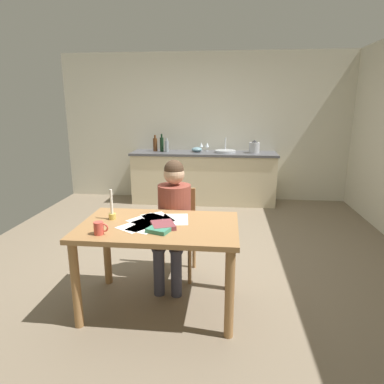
% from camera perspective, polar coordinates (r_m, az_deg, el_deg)
% --- Properties ---
extents(ground_plane, '(5.20, 5.20, 0.04)m').
position_cam_1_polar(ground_plane, '(4.03, -0.41, -10.72)').
color(ground_plane, '#7A6B56').
extents(wall_back, '(5.20, 0.12, 2.60)m').
position_cam_1_polar(wall_back, '(6.25, 2.27, 10.82)').
color(wall_back, beige).
rests_on(wall_back, ground).
extents(kitchen_counter, '(2.52, 0.64, 0.90)m').
position_cam_1_polar(kitchen_counter, '(6.01, 1.96, 2.50)').
color(kitchen_counter, beige).
rests_on(kitchen_counter, ground).
extents(dining_table, '(1.29, 0.80, 0.75)m').
position_cam_1_polar(dining_table, '(2.82, -5.59, -7.66)').
color(dining_table, '#9E7042').
rests_on(dining_table, ground).
extents(chair_at_table, '(0.41, 0.41, 0.88)m').
position_cam_1_polar(chair_at_table, '(3.45, -2.69, -5.94)').
color(chair_at_table, '#9E7042').
rests_on(chair_at_table, ground).
extents(person_seated, '(0.33, 0.60, 1.19)m').
position_cam_1_polar(person_seated, '(3.25, -3.18, -3.75)').
color(person_seated, brown).
rests_on(person_seated, ground).
extents(coffee_mug, '(0.11, 0.07, 0.10)m').
position_cam_1_polar(coffee_mug, '(2.64, -15.42, -5.91)').
color(coffee_mug, '#D84C3F').
rests_on(coffee_mug, dining_table).
extents(candlestick, '(0.06, 0.06, 0.26)m').
position_cam_1_polar(candlestick, '(2.94, -13.38, -3.16)').
color(candlestick, gold).
rests_on(candlestick, dining_table).
extents(book_magazine, '(0.21, 0.22, 0.03)m').
position_cam_1_polar(book_magazine, '(2.63, -5.42, -6.23)').
color(book_magazine, '#3A8165').
rests_on(book_magazine, dining_table).
extents(book_cookery, '(0.23, 0.25, 0.03)m').
position_cam_1_polar(book_cookery, '(2.70, -4.91, -5.64)').
color(book_cookery, brown).
rests_on(book_cookery, dining_table).
extents(paper_letter, '(0.25, 0.32, 0.00)m').
position_cam_1_polar(paper_letter, '(2.88, -2.80, -4.63)').
color(paper_letter, white).
rests_on(paper_letter, dining_table).
extents(paper_bill, '(0.34, 0.36, 0.00)m').
position_cam_1_polar(paper_bill, '(2.93, -5.88, -4.37)').
color(paper_bill, white).
rests_on(paper_bill, dining_table).
extents(paper_envelope, '(0.34, 0.36, 0.00)m').
position_cam_1_polar(paper_envelope, '(2.91, -7.63, -4.56)').
color(paper_envelope, white).
rests_on(paper_envelope, dining_table).
extents(paper_receipt, '(0.34, 0.36, 0.00)m').
position_cam_1_polar(paper_receipt, '(2.77, -9.21, -5.63)').
color(paper_receipt, white).
rests_on(paper_receipt, dining_table).
extents(paper_notice, '(0.31, 0.35, 0.00)m').
position_cam_1_polar(paper_notice, '(2.74, -7.73, -5.78)').
color(paper_notice, white).
rests_on(paper_notice, dining_table).
extents(sink_unit, '(0.36, 0.36, 0.24)m').
position_cam_1_polar(sink_unit, '(5.92, 5.63, 6.89)').
color(sink_unit, '#B2B7BC').
rests_on(sink_unit, kitchen_counter).
extents(bottle_oil, '(0.08, 0.08, 0.29)m').
position_cam_1_polar(bottle_oil, '(6.08, -6.24, 8.01)').
color(bottle_oil, '#593319').
rests_on(bottle_oil, kitchen_counter).
extents(bottle_vinegar, '(0.07, 0.07, 0.31)m').
position_cam_1_polar(bottle_vinegar, '(6.04, -5.13, 8.08)').
color(bottle_vinegar, black).
rests_on(bottle_vinegar, kitchen_counter).
extents(bottle_wine_red, '(0.07, 0.07, 0.24)m').
position_cam_1_polar(bottle_wine_red, '(5.97, -4.29, 7.75)').
color(bottle_wine_red, '#8C999E').
rests_on(bottle_wine_red, kitchen_counter).
extents(mixing_bowl, '(0.19, 0.19, 0.08)m').
position_cam_1_polar(mixing_bowl, '(5.96, 0.82, 7.19)').
color(mixing_bowl, '#668C99').
rests_on(mixing_bowl, kitchen_counter).
extents(stovetop_kettle, '(0.18, 0.18, 0.22)m').
position_cam_1_polar(stovetop_kettle, '(5.92, 10.49, 7.46)').
color(stovetop_kettle, '#B7BABF').
rests_on(stovetop_kettle, kitchen_counter).
extents(wine_glass_near_sink, '(0.07, 0.07, 0.15)m').
position_cam_1_polar(wine_glass_near_sink, '(6.06, 2.58, 7.94)').
color(wine_glass_near_sink, silver).
rests_on(wine_glass_near_sink, kitchen_counter).
extents(wine_glass_by_kettle, '(0.07, 0.07, 0.15)m').
position_cam_1_polar(wine_glass_by_kettle, '(6.07, 1.57, 7.95)').
color(wine_glass_by_kettle, silver).
rests_on(wine_glass_by_kettle, kitchen_counter).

